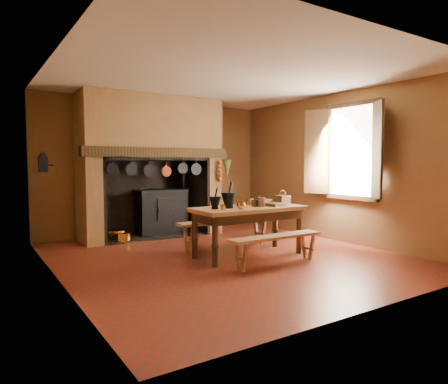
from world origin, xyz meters
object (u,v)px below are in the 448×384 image
object	(u,v)px
coffee_grinder	(256,202)
wicker_basket	(282,199)
work_table	(248,215)
iron_range	(161,211)
bench_front	(276,243)
mixing_bowl	(261,202)

from	to	relation	value
coffee_grinder	wicker_basket	bearing A→B (deg)	1.97
work_table	coffee_grinder	distance (m)	0.23
iron_range	bench_front	world-z (taller)	iron_range
coffee_grinder	mixing_bowl	xyz separation A→B (m)	(0.30, 0.27, -0.03)
iron_range	wicker_basket	xyz separation A→B (m)	(1.17, -2.48, 0.38)
iron_range	mixing_bowl	xyz separation A→B (m)	(0.79, -2.36, 0.35)
coffee_grinder	wicker_basket	distance (m)	0.70
mixing_bowl	work_table	bearing A→B (deg)	-150.89
work_table	coffee_grinder	world-z (taller)	coffee_grinder
mixing_bowl	wicker_basket	size ratio (longest dim) A/B	1.24
work_table	mixing_bowl	xyz separation A→B (m)	(0.43, 0.24, 0.17)
work_table	mixing_bowl	bearing A→B (deg)	29.11
work_table	wicker_basket	xyz separation A→B (m)	(0.81, 0.12, 0.20)
bench_front	mixing_bowl	bearing A→B (deg)	64.91
bench_front	iron_range	bearing A→B (deg)	96.26
iron_range	mixing_bowl	world-z (taller)	iron_range
bench_front	mixing_bowl	size ratio (longest dim) A/B	4.55
work_table	wicker_basket	size ratio (longest dim) A/B	6.64
iron_range	work_table	xyz separation A→B (m)	(0.36, -2.60, 0.18)
coffee_grinder	wicker_basket	xyz separation A→B (m)	(0.68, 0.16, 0.01)
bench_front	coffee_grinder	world-z (taller)	coffee_grinder
bench_front	mixing_bowl	xyz separation A→B (m)	(0.43, 0.92, 0.50)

